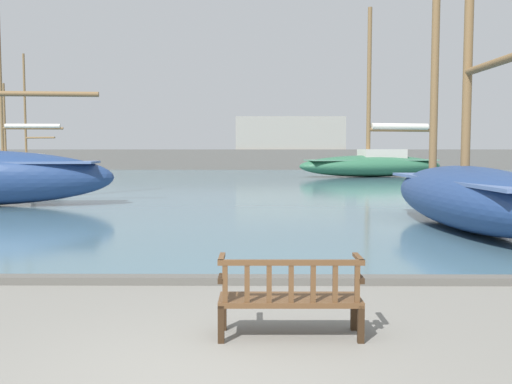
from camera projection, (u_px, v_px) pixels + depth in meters
The scene contains 9 objects.
ground_plane at pixel (199, 383), 5.17m from camera, with size 160.00×160.00×0.00m, color gray.
harbor_water at pixel (254, 174), 49.05m from camera, with size 100.00×80.00×0.08m, color slate.
quay_edge_kerb at pixel (225, 280), 9.01m from camera, with size 40.00×0.30×0.12m, color #5B5954.
park_bench at pixel (290, 296), 6.40m from camera, with size 1.60×0.53×0.92m.
sailboat_distant_harbor at pixel (467, 191), 14.62m from camera, with size 2.69×8.99×11.22m.
sailboat_outer_starboard at pixel (7, 168), 35.51m from camera, with size 8.75×2.41×10.53m.
sailboat_centre_channel at pixel (373, 163), 43.13m from camera, with size 11.80×5.66×12.59m.
sailboat_far_port at pixel (29, 165), 46.27m from camera, with size 7.61×3.85×9.75m.
far_breakwater at pixel (263, 154), 59.50m from camera, with size 53.42×2.40×5.56m.
Camera 1 is at (0.56, -5.03, 2.11)m, focal length 40.00 mm.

